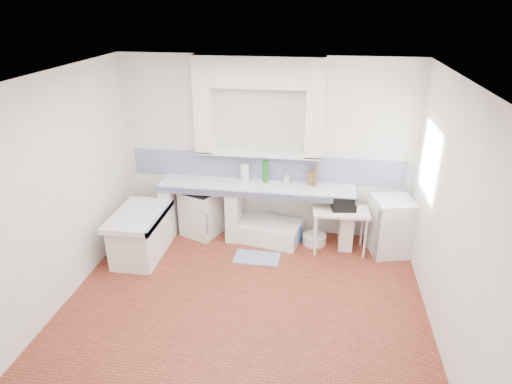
# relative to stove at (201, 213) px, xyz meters

# --- Properties ---
(floor) EXTENTS (4.50, 4.50, 0.00)m
(floor) POSITION_rel_stove_xyz_m (0.99, -1.69, -0.37)
(floor) COLOR brown
(floor) RESTS_ON ground
(ceiling) EXTENTS (4.50, 4.50, 0.00)m
(ceiling) POSITION_rel_stove_xyz_m (0.99, -1.69, 2.43)
(ceiling) COLOR white
(ceiling) RESTS_ON ground
(wall_back) EXTENTS (4.50, 0.00, 4.50)m
(wall_back) POSITION_rel_stove_xyz_m (0.99, 0.31, 1.03)
(wall_back) COLOR white
(wall_back) RESTS_ON ground
(wall_front) EXTENTS (4.50, 0.00, 4.50)m
(wall_front) POSITION_rel_stove_xyz_m (0.99, -3.69, 1.03)
(wall_front) COLOR white
(wall_front) RESTS_ON ground
(wall_left) EXTENTS (0.00, 4.50, 4.50)m
(wall_left) POSITION_rel_stove_xyz_m (-1.26, -1.69, 1.03)
(wall_left) COLOR white
(wall_left) RESTS_ON ground
(wall_right) EXTENTS (0.00, 4.50, 4.50)m
(wall_right) POSITION_rel_stove_xyz_m (3.24, -1.69, 1.03)
(wall_right) COLOR white
(wall_right) RESTS_ON ground
(alcove_mass) EXTENTS (1.90, 0.25, 0.45)m
(alcove_mass) POSITION_rel_stove_xyz_m (0.89, 0.19, 2.20)
(alcove_mass) COLOR white
(alcove_mass) RESTS_ON ground
(window_frame) EXTENTS (0.35, 0.86, 1.06)m
(window_frame) POSITION_rel_stove_xyz_m (3.42, -0.49, 1.23)
(window_frame) COLOR #3D2513
(window_frame) RESTS_ON ground
(lace_valance) EXTENTS (0.01, 0.84, 0.24)m
(lace_valance) POSITION_rel_stove_xyz_m (3.27, -0.49, 1.61)
(lace_valance) COLOR white
(lace_valance) RESTS_ON ground
(counter_slab) EXTENTS (3.00, 0.60, 0.08)m
(counter_slab) POSITION_rel_stove_xyz_m (0.89, 0.01, 0.49)
(counter_slab) COLOR white
(counter_slab) RESTS_ON ground
(counter_lip) EXTENTS (3.00, 0.04, 0.10)m
(counter_lip) POSITION_rel_stove_xyz_m (0.89, -0.27, 0.49)
(counter_lip) COLOR navy
(counter_lip) RESTS_ON ground
(counter_pier_left) EXTENTS (0.20, 0.55, 0.82)m
(counter_pier_left) POSITION_rel_stove_xyz_m (-0.51, 0.01, 0.04)
(counter_pier_left) COLOR white
(counter_pier_left) RESTS_ON ground
(counter_pier_mid) EXTENTS (0.20, 0.55, 0.82)m
(counter_pier_mid) POSITION_rel_stove_xyz_m (0.54, 0.01, 0.04)
(counter_pier_mid) COLOR white
(counter_pier_mid) RESTS_ON ground
(counter_pier_right) EXTENTS (0.20, 0.55, 0.82)m
(counter_pier_right) POSITION_rel_stove_xyz_m (2.29, 0.01, 0.04)
(counter_pier_right) COLOR white
(counter_pier_right) RESTS_ON ground
(peninsula_top) EXTENTS (0.70, 1.10, 0.08)m
(peninsula_top) POSITION_rel_stove_xyz_m (-0.71, -0.79, 0.29)
(peninsula_top) COLOR white
(peninsula_top) RESTS_ON ground
(peninsula_base) EXTENTS (0.60, 1.00, 0.62)m
(peninsula_base) POSITION_rel_stove_xyz_m (-0.71, -0.79, -0.06)
(peninsula_base) COLOR white
(peninsula_base) RESTS_ON ground
(peninsula_lip) EXTENTS (0.04, 1.10, 0.10)m
(peninsula_lip) POSITION_rel_stove_xyz_m (-0.38, -0.79, 0.29)
(peninsula_lip) COLOR navy
(peninsula_lip) RESTS_ON ground
(backsplash) EXTENTS (4.27, 0.03, 0.40)m
(backsplash) POSITION_rel_stove_xyz_m (0.99, 0.30, 0.73)
(backsplash) COLOR navy
(backsplash) RESTS_ON ground
(stove) EXTENTS (0.68, 0.67, 0.75)m
(stove) POSITION_rel_stove_xyz_m (0.00, 0.00, 0.00)
(stove) COLOR white
(stove) RESTS_ON ground
(sink) EXTENTS (1.21, 0.81, 0.27)m
(sink) POSITION_rel_stove_xyz_m (1.03, -0.02, -0.24)
(sink) COLOR white
(sink) RESTS_ON ground
(side_table) EXTENTS (0.84, 0.51, 0.04)m
(side_table) POSITION_rel_stove_xyz_m (2.19, -0.22, -0.03)
(side_table) COLOR white
(side_table) RESTS_ON ground
(fridge) EXTENTS (0.68, 0.68, 0.87)m
(fridge) POSITION_rel_stove_xyz_m (2.94, -0.13, 0.06)
(fridge) COLOR white
(fridge) RESTS_ON ground
(bucket_red) EXTENTS (0.40, 0.40, 0.30)m
(bucket_red) POSITION_rel_stove_xyz_m (0.79, -0.04, -0.23)
(bucket_red) COLOR red
(bucket_red) RESTS_ON ground
(bucket_orange) EXTENTS (0.34, 0.34, 0.24)m
(bucket_orange) POSITION_rel_stove_xyz_m (1.22, -0.12, -0.25)
(bucket_orange) COLOR #C94400
(bucket_orange) RESTS_ON ground
(bucket_blue) EXTENTS (0.39, 0.39, 0.29)m
(bucket_blue) POSITION_rel_stove_xyz_m (1.46, -0.04, -0.23)
(bucket_blue) COLOR blue
(bucket_blue) RESTS_ON ground
(basin_white) EXTENTS (0.42, 0.42, 0.14)m
(basin_white) POSITION_rel_stove_xyz_m (1.82, -0.05, -0.30)
(basin_white) COLOR white
(basin_white) RESTS_ON ground
(water_bottle_a) EXTENTS (0.09, 0.09, 0.29)m
(water_bottle_a) POSITION_rel_stove_xyz_m (1.05, 0.16, -0.23)
(water_bottle_a) COLOR silver
(water_bottle_a) RESTS_ON ground
(water_bottle_b) EXTENTS (0.10, 0.10, 0.32)m
(water_bottle_b) POSITION_rel_stove_xyz_m (1.21, 0.16, -0.22)
(water_bottle_b) COLOR silver
(water_bottle_b) RESTS_ON ground
(black_bag) EXTENTS (0.37, 0.24, 0.22)m
(black_bag) POSITION_rel_stove_xyz_m (2.22, -0.21, 0.42)
(black_bag) COLOR black
(black_bag) RESTS_ON side_table
(green_bottle_a) EXTENTS (0.07, 0.07, 0.30)m
(green_bottle_a) POSITION_rel_stove_xyz_m (1.00, 0.16, 0.68)
(green_bottle_a) COLOR #196C1A
(green_bottle_a) RESTS_ON counter_slab
(green_bottle_b) EXTENTS (0.09, 0.09, 0.35)m
(green_bottle_b) POSITION_rel_stove_xyz_m (1.02, 0.16, 0.70)
(green_bottle_b) COLOR #196C1A
(green_bottle_b) RESTS_ON counter_slab
(knife_block) EXTENTS (0.13, 0.11, 0.21)m
(knife_block) POSITION_rel_stove_xyz_m (1.72, 0.16, 0.63)
(knife_block) COLOR brown
(knife_block) RESTS_ON counter_slab
(cutting_board) EXTENTS (0.04, 0.22, 0.30)m
(cutting_board) POSITION_rel_stove_xyz_m (1.79, 0.16, 0.68)
(cutting_board) COLOR brown
(cutting_board) RESTS_ON counter_slab
(paper_towel) EXTENTS (0.18, 0.18, 0.27)m
(paper_towel) POSITION_rel_stove_xyz_m (0.69, 0.16, 0.66)
(paper_towel) COLOR white
(paper_towel) RESTS_ON counter_slab
(soap_bottle) EXTENTS (0.08, 0.08, 0.17)m
(soap_bottle) POSITION_rel_stove_xyz_m (1.35, 0.16, 0.61)
(soap_bottle) COLOR white
(soap_bottle) RESTS_ON counter_slab
(rug) EXTENTS (0.67, 0.39, 0.01)m
(rug) POSITION_rel_stove_xyz_m (1.00, -0.62, -0.37)
(rug) COLOR #2D4983
(rug) RESTS_ON ground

